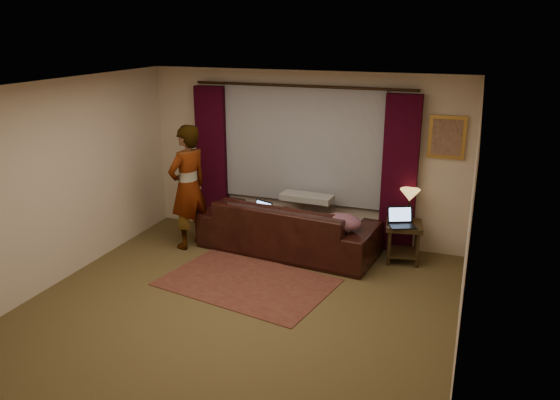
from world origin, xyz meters
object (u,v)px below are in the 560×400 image
Objects in this scene: sofa at (288,217)px; laptop_sofa at (258,211)px; person at (188,187)px; laptop_table at (403,218)px; tiffany_lamp at (409,205)px; end_table at (403,242)px.

sofa is 7.59× the size of laptop_sofa.
sofa is 1.55m from person.
laptop_table is (2.05, 0.24, 0.06)m from laptop_sofa.
laptop_sofa is 2.17m from tiffany_lamp.
person is at bearing -170.41° from end_table.
tiffany_lamp is at bearing 80.49° from end_table.
tiffany_lamp is at bearing 58.07° from laptop_table.
sofa reaches higher than tiffany_lamp.
laptop_table is at bearing 27.95° from laptop_sofa.
sofa is at bearing 157.21° from laptop_table.
laptop_sofa is 2.13m from end_table.
end_table is at bearing 31.70° from laptop_sofa.
end_table is 0.31× the size of person.
sofa is 6.87× the size of laptop_table.
tiffany_lamp is at bearing 122.85° from person.
sofa is 1.40× the size of person.
laptop_sofa is 2.07m from laptop_table.
end_table is 0.54m from tiffany_lamp.
tiffany_lamp reaches higher than end_table.
laptop_sofa is 0.60× the size of end_table.
laptop_table is at bearing -97.36° from tiffany_lamp.
sofa is 5.80× the size of tiffany_lamp.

